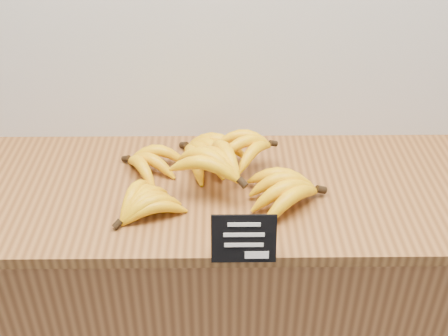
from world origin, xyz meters
The scene contains 4 objects.
counter centered at (0.03, 2.75, 0.45)m, with size 1.34×0.50×0.90m, color #975D30.
counter_top centered at (0.03, 2.75, 0.92)m, with size 1.55×0.54×0.03m, color brown.
chalkboard_sign centered at (0.07, 2.48, 0.99)m, with size 0.14×0.01×0.11m, color black.
banana_pile centered at (0.01, 2.75, 0.98)m, with size 0.55×0.41×0.12m.
Camera 1 is at (0.02, 1.57, 1.79)m, focal length 45.00 mm.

